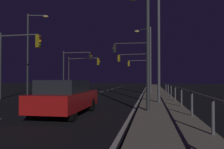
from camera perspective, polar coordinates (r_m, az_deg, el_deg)
name	(u,v)px	position (r m, az deg, el deg)	size (l,w,h in m)	color
ground_plane	(84,97)	(20.63, -7.15, -5.58)	(112.00, 112.00, 0.00)	black
sidewalk_right	(157,97)	(19.74, 11.50, -5.57)	(2.40, 77.00, 0.14)	gray
lane_markings_center	(94,94)	(23.99, -4.70, -4.94)	(0.14, 50.00, 0.01)	silver
lane_edge_line	(143,93)	(24.74, 7.79, -4.81)	(0.14, 53.00, 0.01)	silver
car	(65,97)	(10.17, -11.77, -5.58)	(1.84, 4.41, 1.57)	#B71414
traffic_light_far_center	(139,67)	(40.42, 6.98, 1.83)	(3.97, 0.37, 4.98)	#4C4C51
traffic_light_far_right	(76,62)	(31.29, -9.22, 3.06)	(4.22, 0.38, 5.47)	#38383D
traffic_light_mid_right	(134,56)	(24.45, 5.65, 4.71)	(4.20, 0.37, 5.59)	#38383D
traffic_light_mid_left	(83,66)	(32.69, -7.42, 2.14)	(4.99, 0.96, 4.80)	#2D3033
traffic_light_far_left	(134,63)	(32.33, 5.63, 2.91)	(4.54, 0.78, 5.24)	#4C4C51
traffic_light_overhead_east	(18,52)	(18.95, -22.84, 5.26)	(3.59, 0.36, 5.25)	#2D3033
street_lamp_median	(153,33)	(14.87, 10.48, 10.23)	(2.09, 1.32, 7.25)	#4C4C51
street_lamp_across_street	(148,53)	(24.32, 9.07, 5.40)	(1.85, 1.07, 6.98)	#4C4C51
street_lamp_far_end	(142,13)	(10.93, 7.65, 15.26)	(1.84, 0.63, 7.65)	#2D3033
street_lamp_corner	(31,47)	(23.69, -19.95, 6.67)	(2.07, 0.64, 8.05)	#2D3033
barrier_fence	(181,93)	(12.61, 17.25, -4.40)	(0.09, 24.70, 0.98)	#59595E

